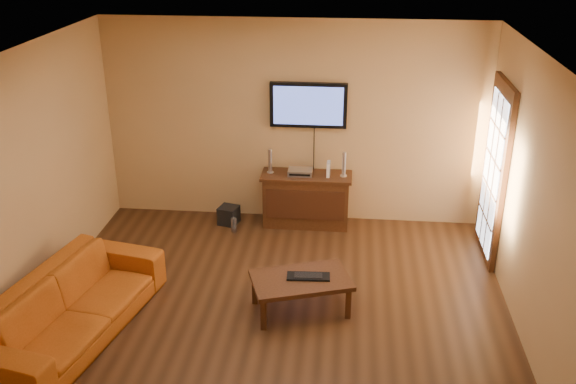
# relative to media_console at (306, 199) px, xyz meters

# --- Properties ---
(ground_plane) EXTENTS (5.00, 5.00, 0.00)m
(ground_plane) POSITION_rel_media_console_xyz_m (-0.19, -2.26, -0.36)
(ground_plane) COLOR #341E0E
(ground_plane) RESTS_ON ground
(room_walls) EXTENTS (5.00, 5.00, 5.00)m
(room_walls) POSITION_rel_media_console_xyz_m (-0.19, -1.64, 1.33)
(room_walls) COLOR tan
(room_walls) RESTS_ON ground
(french_door) EXTENTS (0.07, 1.02, 2.22)m
(french_door) POSITION_rel_media_console_xyz_m (2.26, -0.56, 0.69)
(french_door) COLOR #381C0C
(french_door) RESTS_ON ground
(media_console) EXTENTS (1.19, 0.46, 0.72)m
(media_console) POSITION_rel_media_console_xyz_m (0.00, 0.00, 0.00)
(media_console) COLOR #381C0C
(media_console) RESTS_ON ground
(television) EXTENTS (1.00, 0.08, 0.59)m
(television) POSITION_rel_media_console_xyz_m (0.00, 0.19, 1.25)
(television) COLOR black
(television) RESTS_ON ground
(coffee_table) EXTENTS (1.15, 0.90, 0.39)m
(coffee_table) POSITION_rel_media_console_xyz_m (0.10, -2.07, -0.02)
(coffee_table) COLOR #381C0C
(coffee_table) RESTS_ON ground
(sofa) EXTENTS (1.08, 2.32, 0.87)m
(sofa) POSITION_rel_media_console_xyz_m (-2.11, -2.71, 0.07)
(sofa) COLOR #AC4F13
(sofa) RESTS_ON ground
(speaker_left) EXTENTS (0.09, 0.09, 0.33)m
(speaker_left) POSITION_rel_media_console_xyz_m (-0.48, 0.03, 0.51)
(speaker_left) COLOR silver
(speaker_left) RESTS_ON media_console
(speaker_right) EXTENTS (0.09, 0.09, 0.33)m
(speaker_right) POSITION_rel_media_console_xyz_m (0.49, -0.00, 0.51)
(speaker_right) COLOR silver
(speaker_right) RESTS_ON media_console
(av_receiver) EXTENTS (0.32, 0.23, 0.07)m
(av_receiver) POSITION_rel_media_console_xyz_m (-0.08, 0.00, 0.39)
(av_receiver) COLOR silver
(av_receiver) RESTS_ON media_console
(game_console) EXTENTS (0.05, 0.14, 0.20)m
(game_console) POSITION_rel_media_console_xyz_m (0.29, -0.02, 0.45)
(game_console) COLOR white
(game_console) RESTS_ON media_console
(subwoofer) EXTENTS (0.30, 0.30, 0.24)m
(subwoofer) POSITION_rel_media_console_xyz_m (-1.04, -0.09, -0.24)
(subwoofer) COLOR black
(subwoofer) RESTS_ON ground
(bottle) EXTENTS (0.07, 0.07, 0.22)m
(bottle) POSITION_rel_media_console_xyz_m (-0.93, -0.34, -0.26)
(bottle) COLOR white
(bottle) RESTS_ON ground
(keyboard) EXTENTS (0.46, 0.19, 0.03)m
(keyboard) POSITION_rel_media_console_xyz_m (0.18, -2.04, 0.04)
(keyboard) COLOR black
(keyboard) RESTS_ON coffee_table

